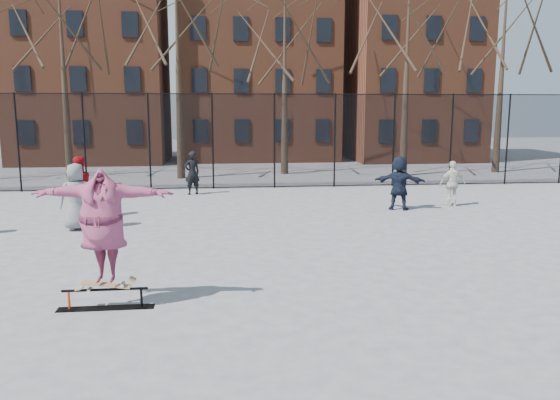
{
  "coord_description": "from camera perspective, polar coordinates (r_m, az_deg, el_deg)",
  "views": [
    {
      "loc": [
        -1.09,
        -10.05,
        3.38
      ],
      "look_at": [
        0.18,
        1.5,
        1.42
      ],
      "focal_mm": 35.0,
      "sensor_mm": 36.0,
      "label": 1
    }
  ],
  "objects": [
    {
      "name": "bystander_red",
      "position": [
        17.92,
        -20.3,
        1.24
      ],
      "size": [
        1.18,
        1.13,
        1.92
      ],
      "primitive_type": "imported",
      "rotation": [
        0.0,
        0.0,
        3.74
      ],
      "color": "#A20E15",
      "rests_on": "ground"
    },
    {
      "name": "skateboard",
      "position": [
        9.82,
        -17.7,
        -8.5
      ],
      "size": [
        0.87,
        0.21,
        0.1
      ],
      "primitive_type": null,
      "color": "olive",
      "rests_on": "skate_rail"
    },
    {
      "name": "fence",
      "position": [
        23.11,
        -3.59,
        6.28
      ],
      "size": [
        34.03,
        0.07,
        4.0
      ],
      "color": "black",
      "rests_on": "ground"
    },
    {
      "name": "bystander_white",
      "position": [
        19.83,
        17.58,
        1.64
      ],
      "size": [
        0.95,
        0.44,
        1.58
      ],
      "primitive_type": "imported",
      "rotation": [
        0.0,
        0.0,
        3.19
      ],
      "color": "silver",
      "rests_on": "ground"
    },
    {
      "name": "tree_row",
      "position": [
        27.5,
        -4.66,
        17.87
      ],
      "size": [
        33.66,
        7.46,
        10.67
      ],
      "color": "black",
      "rests_on": "ground"
    },
    {
      "name": "bystander_extra",
      "position": [
        16.21,
        -20.48,
        0.33
      ],
      "size": [
        1.04,
        0.82,
        1.89
      ],
      "primitive_type": "imported",
      "rotation": [
        0.0,
        0.0,
        3.4
      ],
      "color": "slate",
      "rests_on": "ground"
    },
    {
      "name": "skater",
      "position": [
        9.57,
        -18.0,
        -2.72
      ],
      "size": [
        2.4,
        0.84,
        1.92
      ],
      "primitive_type": "imported",
      "rotation": [
        0.0,
        0.0,
        -0.09
      ],
      "color": "#463482",
      "rests_on": "skateboard"
    },
    {
      "name": "skate_rail",
      "position": [
        9.91,
        -17.76,
        -9.98
      ],
      "size": [
        1.62,
        0.25,
        0.36
      ],
      "color": "black",
      "rests_on": "ground"
    },
    {
      "name": "rowhouses",
      "position": [
        36.2,
        -3.47,
        13.83
      ],
      "size": [
        29.0,
        7.0,
        13.0
      ],
      "color": "brown",
      "rests_on": "ground"
    },
    {
      "name": "ground",
      "position": [
        10.66,
        -0.06,
        -8.9
      ],
      "size": [
        100.0,
        100.0,
        0.0
      ],
      "primitive_type": "plane",
      "color": "slate"
    },
    {
      "name": "bystander_navy",
      "position": [
        18.67,
        12.36,
        1.76
      ],
      "size": [
        1.76,
        1.14,
        1.81
      ],
      "primitive_type": "imported",
      "rotation": [
        0.0,
        0.0,
        2.75
      ],
      "color": "#181F31",
      "rests_on": "ground"
    },
    {
      "name": "bystander_black",
      "position": [
        21.78,
        -9.16,
        2.81
      ],
      "size": [
        0.74,
        0.63,
        1.71
      ],
      "primitive_type": "imported",
      "rotation": [
        0.0,
        0.0,
        3.57
      ],
      "color": "black",
      "rests_on": "ground"
    }
  ]
}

